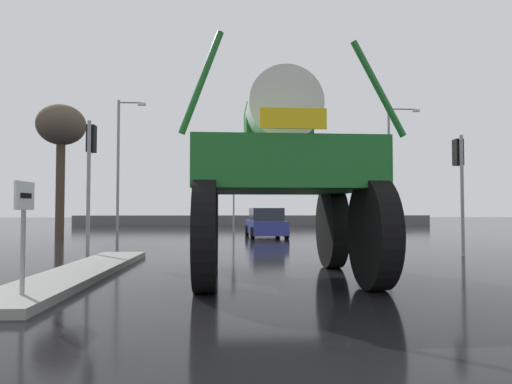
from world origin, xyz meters
TOP-DOWN VIEW (x-y plane):
  - ground_plane at (0.00, 18.00)m, footprint 120.00×120.00m
  - median_island at (-5.11, 7.19)m, footprint 1.27×7.98m
  - lane_arrow_sign at (-5.00, 4.24)m, footprint 0.07×0.60m
  - oversize_sprayer at (-0.78, 6.68)m, footprint 4.09×5.24m
  - sedan_ahead at (-0.11, 20.51)m, footprint 2.11×4.21m
  - traffic_signal_near_left at (-6.14, 11.04)m, footprint 0.24×0.54m
  - traffic_signal_near_right at (5.39, 11.05)m, footprint 0.24×0.54m
  - traffic_signal_far_left at (-1.80, 26.21)m, footprint 0.24×0.55m
  - traffic_signal_far_right at (6.47, 26.21)m, footprint 0.24×0.55m
  - streetlight_far_left at (-9.32, 27.22)m, footprint 1.85×0.24m
  - streetlight_far_right at (9.34, 28.39)m, footprint 2.32×0.24m
  - bare_tree_left at (-10.60, 20.45)m, footprint 2.42×2.42m
  - roadside_barrier at (0.00, 37.55)m, footprint 32.03×0.24m

SIDE VIEW (x-z plane):
  - ground_plane at x=0.00m, z-range 0.00..0.00m
  - median_island at x=-5.11m, z-range 0.00..0.15m
  - roadside_barrier at x=0.00m, z-range 0.00..0.90m
  - sedan_ahead at x=-0.11m, z-range -0.05..1.47m
  - lane_arrow_sign at x=-5.00m, z-range 0.48..2.22m
  - oversize_sprayer at x=-0.78m, z-range -0.14..4.48m
  - traffic_signal_far_left at x=-1.80m, z-range 0.87..4.66m
  - traffic_signal_near_right at x=5.39m, z-range 0.87..4.66m
  - traffic_signal_far_right at x=6.47m, z-range 0.88..4.68m
  - traffic_signal_near_left at x=-6.14m, z-range 0.95..5.09m
  - streetlight_far_left at x=-9.32m, z-range 0.45..9.15m
  - streetlight_far_right at x=9.34m, z-range 0.50..9.22m
  - bare_tree_left at x=-10.60m, z-range 2.14..8.94m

